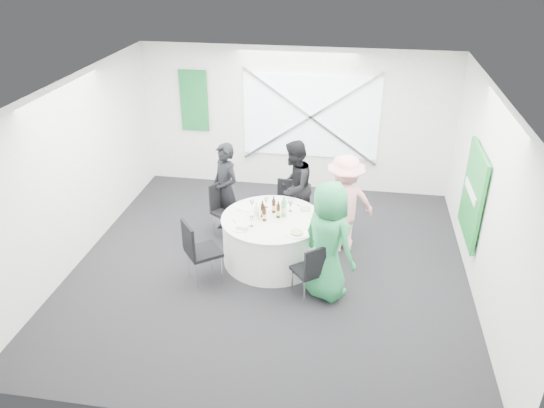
% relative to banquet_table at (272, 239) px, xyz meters
% --- Properties ---
extents(floor, '(6.00, 6.00, 0.00)m').
position_rel_banquet_table_xyz_m(floor, '(0.00, -0.20, -0.38)').
color(floor, black).
rests_on(floor, ground).
extents(ceiling, '(6.00, 6.00, 0.00)m').
position_rel_banquet_table_xyz_m(ceiling, '(0.00, -0.20, 2.42)').
color(ceiling, silver).
rests_on(ceiling, wall_back).
extents(wall_back, '(6.00, 0.00, 6.00)m').
position_rel_banquet_table_xyz_m(wall_back, '(0.00, 2.80, 1.02)').
color(wall_back, white).
rests_on(wall_back, floor).
extents(wall_front, '(6.00, 0.00, 6.00)m').
position_rel_banquet_table_xyz_m(wall_front, '(0.00, -3.20, 1.02)').
color(wall_front, white).
rests_on(wall_front, floor).
extents(wall_left, '(0.00, 6.00, 6.00)m').
position_rel_banquet_table_xyz_m(wall_left, '(-3.00, -0.20, 1.02)').
color(wall_left, white).
rests_on(wall_left, floor).
extents(wall_right, '(0.00, 6.00, 6.00)m').
position_rel_banquet_table_xyz_m(wall_right, '(3.00, -0.20, 1.02)').
color(wall_right, white).
rests_on(wall_right, floor).
extents(window_panel, '(2.60, 0.03, 1.60)m').
position_rel_banquet_table_xyz_m(window_panel, '(0.30, 2.76, 1.12)').
color(window_panel, white).
rests_on(window_panel, wall_back).
extents(window_brace_a, '(2.63, 0.05, 1.84)m').
position_rel_banquet_table_xyz_m(window_brace_a, '(0.30, 2.72, 1.12)').
color(window_brace_a, silver).
rests_on(window_brace_a, window_panel).
extents(window_brace_b, '(2.63, 0.05, 1.84)m').
position_rel_banquet_table_xyz_m(window_brace_b, '(0.30, 2.72, 1.12)').
color(window_brace_b, silver).
rests_on(window_brace_b, window_panel).
extents(green_banner, '(0.55, 0.04, 1.20)m').
position_rel_banquet_table_xyz_m(green_banner, '(-2.00, 2.75, 1.32)').
color(green_banner, '#156D31').
rests_on(green_banner, wall_back).
extents(green_sign, '(0.05, 1.20, 1.40)m').
position_rel_banquet_table_xyz_m(green_sign, '(2.94, 0.40, 0.82)').
color(green_sign, '#17822D').
rests_on(green_sign, wall_right).
extents(banquet_table, '(1.56, 1.56, 0.76)m').
position_rel_banquet_table_xyz_m(banquet_table, '(0.00, 0.00, 0.00)').
color(banquet_table, white).
rests_on(banquet_table, floor).
extents(chair_back, '(0.43, 0.44, 0.88)m').
position_rel_banquet_table_xyz_m(chair_back, '(0.08, 1.06, 0.13)').
color(chair_back, black).
rests_on(chair_back, floor).
extents(chair_back_left, '(0.60, 0.60, 0.95)m').
position_rel_banquet_table_xyz_m(chair_back_left, '(-0.92, 0.65, 0.18)').
color(chair_back_left, black).
rests_on(chair_back_left, floor).
extents(chair_back_right, '(0.60, 0.60, 0.93)m').
position_rel_banquet_table_xyz_m(chair_back_right, '(0.87, 0.71, 0.17)').
color(chair_back_right, black).
rests_on(chair_back_right, floor).
extents(chair_front_right, '(0.56, 0.56, 0.88)m').
position_rel_banquet_table_xyz_m(chair_front_right, '(0.70, -0.89, 0.13)').
color(chair_front_right, black).
rests_on(chair_front_right, floor).
extents(chair_front_left, '(0.64, 0.64, 1.01)m').
position_rel_banquet_table_xyz_m(chair_front_left, '(-0.97, -0.75, 0.21)').
color(chair_front_left, black).
rests_on(chair_front_left, floor).
extents(person_man_back_left, '(0.69, 0.67, 1.60)m').
position_rel_banquet_table_xyz_m(person_man_back_left, '(-0.92, 0.79, 0.42)').
color(person_man_back_left, black).
rests_on(person_man_back_left, floor).
extents(person_man_back, '(0.57, 0.86, 1.62)m').
position_rel_banquet_table_xyz_m(person_man_back, '(0.20, 1.05, 0.43)').
color(person_man_back, black).
rests_on(person_man_back, floor).
extents(person_woman_pink, '(1.17, 0.91, 1.64)m').
position_rel_banquet_table_xyz_m(person_woman_pink, '(1.07, 0.53, 0.44)').
color(person_woman_pink, pink).
rests_on(person_woman_pink, floor).
extents(person_woman_green, '(1.02, 0.97, 1.75)m').
position_rel_banquet_table_xyz_m(person_woman_green, '(0.90, -0.74, 0.50)').
color(person_woman_green, '#25894C').
rests_on(person_woman_green, floor).
extents(plate_back, '(0.25, 0.25, 0.01)m').
position_rel_banquet_table_xyz_m(plate_back, '(0.02, 0.60, 0.39)').
color(plate_back, white).
rests_on(plate_back, banquet_table).
extents(plate_back_left, '(0.29, 0.29, 0.01)m').
position_rel_banquet_table_xyz_m(plate_back_left, '(-0.44, 0.26, 0.39)').
color(plate_back_left, white).
rests_on(plate_back_left, banquet_table).
extents(plate_back_right, '(0.26, 0.26, 0.04)m').
position_rel_banquet_table_xyz_m(plate_back_right, '(0.48, 0.32, 0.40)').
color(plate_back_right, white).
rests_on(plate_back_right, banquet_table).
extents(plate_front_right, '(0.30, 0.30, 0.04)m').
position_rel_banquet_table_xyz_m(plate_front_right, '(0.43, -0.42, 0.40)').
color(plate_front_right, white).
rests_on(plate_front_right, banquet_table).
extents(plate_front_left, '(0.28, 0.28, 0.01)m').
position_rel_banquet_table_xyz_m(plate_front_left, '(-0.42, -0.38, 0.39)').
color(plate_front_left, white).
rests_on(plate_front_left, banquet_table).
extents(napkin, '(0.17, 0.11, 0.05)m').
position_rel_banquet_table_xyz_m(napkin, '(-0.38, -0.40, 0.42)').
color(napkin, white).
rests_on(napkin, plate_front_left).
extents(beer_bottle_a, '(0.06, 0.06, 0.27)m').
position_rel_banquet_table_xyz_m(beer_bottle_a, '(-0.15, 0.02, 0.49)').
color(beer_bottle_a, '#391D0A').
rests_on(beer_bottle_a, banquet_table).
extents(beer_bottle_b, '(0.06, 0.06, 0.28)m').
position_rel_banquet_table_xyz_m(beer_bottle_b, '(-0.00, 0.18, 0.49)').
color(beer_bottle_b, '#391D0A').
rests_on(beer_bottle_b, banquet_table).
extents(beer_bottle_c, '(0.06, 0.06, 0.28)m').
position_rel_banquet_table_xyz_m(beer_bottle_c, '(0.09, 0.03, 0.49)').
color(beer_bottle_c, '#391D0A').
rests_on(beer_bottle_c, banquet_table).
extents(beer_bottle_d, '(0.06, 0.06, 0.25)m').
position_rel_banquet_table_xyz_m(beer_bottle_d, '(-0.10, -0.10, 0.48)').
color(beer_bottle_d, '#391D0A').
rests_on(beer_bottle_d, banquet_table).
extents(green_water_bottle, '(0.08, 0.08, 0.33)m').
position_rel_banquet_table_xyz_m(green_water_bottle, '(0.17, 0.08, 0.51)').
color(green_water_bottle, '#44B158').
rests_on(green_water_bottle, banquet_table).
extents(clear_water_bottle, '(0.08, 0.08, 0.30)m').
position_rel_banquet_table_xyz_m(clear_water_bottle, '(-0.22, -0.07, 0.50)').
color(clear_water_bottle, white).
rests_on(clear_water_bottle, banquet_table).
extents(wine_glass_a, '(0.07, 0.07, 0.17)m').
position_rel_banquet_table_xyz_m(wine_glass_a, '(-0.26, -0.30, 0.50)').
color(wine_glass_a, white).
rests_on(wine_glass_a, banquet_table).
extents(wine_glass_b, '(0.07, 0.07, 0.17)m').
position_rel_banquet_table_xyz_m(wine_glass_b, '(0.25, 0.27, 0.50)').
color(wine_glass_b, white).
rests_on(wine_glass_b, banquet_table).
extents(wine_glass_c, '(0.07, 0.07, 0.17)m').
position_rel_banquet_table_xyz_m(wine_glass_c, '(-0.15, 0.33, 0.50)').
color(wine_glass_c, white).
rests_on(wine_glass_c, banquet_table).
extents(wine_glass_d, '(0.07, 0.07, 0.17)m').
position_rel_banquet_table_xyz_m(wine_glass_d, '(-0.35, 0.20, 0.50)').
color(wine_glass_d, white).
rests_on(wine_glass_d, banquet_table).
extents(fork_a, '(0.08, 0.14, 0.01)m').
position_rel_banquet_table_xyz_m(fork_a, '(-0.41, 0.41, 0.38)').
color(fork_a, silver).
rests_on(fork_a, banquet_table).
extents(knife_a, '(0.10, 0.13, 0.01)m').
position_rel_banquet_table_xyz_m(knife_a, '(-0.55, 0.17, 0.38)').
color(knife_a, silver).
rests_on(knife_a, banquet_table).
extents(fork_b, '(0.15, 0.02, 0.01)m').
position_rel_banquet_table_xyz_m(fork_b, '(0.20, 0.54, 0.38)').
color(fork_b, silver).
rests_on(fork_b, banquet_table).
extents(knife_b, '(0.15, 0.02, 0.01)m').
position_rel_banquet_table_xyz_m(knife_b, '(-0.18, 0.55, 0.38)').
color(knife_b, silver).
rests_on(knife_b, banquet_table).
extents(fork_c, '(0.08, 0.14, 0.01)m').
position_rel_banquet_table_xyz_m(fork_c, '(0.57, 0.11, 0.38)').
color(fork_c, silver).
rests_on(fork_c, banquet_table).
extents(knife_c, '(0.10, 0.13, 0.01)m').
position_rel_banquet_table_xyz_m(knife_c, '(0.36, 0.45, 0.38)').
color(knife_c, silver).
rests_on(knife_c, banquet_table).
extents(fork_d, '(0.11, 0.13, 0.01)m').
position_rel_banquet_table_xyz_m(fork_d, '(-0.54, -0.21, 0.38)').
color(fork_d, silver).
rests_on(fork_d, banquet_table).
extents(knife_d, '(0.10, 0.13, 0.01)m').
position_rel_banquet_table_xyz_m(knife_d, '(-0.35, -0.46, 0.38)').
color(knife_d, silver).
rests_on(knife_d, banquet_table).
extents(fork_e, '(0.11, 0.13, 0.01)m').
position_rel_banquet_table_xyz_m(fork_e, '(0.32, -0.48, 0.38)').
color(fork_e, silver).
rests_on(fork_e, banquet_table).
extents(knife_e, '(0.12, 0.12, 0.01)m').
position_rel_banquet_table_xyz_m(knife_e, '(0.51, -0.27, 0.38)').
color(knife_e, silver).
rests_on(knife_e, banquet_table).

